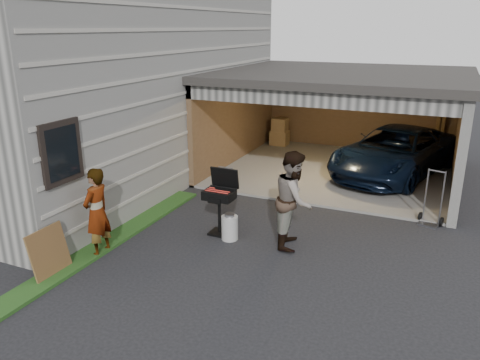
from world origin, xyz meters
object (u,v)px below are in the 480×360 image
object	(u,v)px
minivan	(395,154)
propane_tank	(230,228)
plywood_panel	(49,253)
man	(294,199)
woman	(97,212)
hand_truck	(431,214)
bbq_grill	(220,197)

from	to	relation	value
minivan	propane_tank	bearing A→B (deg)	-96.98
minivan	plywood_panel	bearing A→B (deg)	-102.94
man	propane_tank	size ratio (longest dim) A/B	3.81
minivan	man	world-z (taller)	man
woman	hand_truck	bearing A→B (deg)	124.36
woman	plywood_panel	xyz separation A→B (m)	(-0.24, -0.97, -0.41)
man	bbq_grill	world-z (taller)	man
man	bbq_grill	size ratio (longest dim) A/B	1.40
bbq_grill	propane_tank	size ratio (longest dim) A/B	2.72
hand_truck	plywood_panel	bearing A→B (deg)	-124.91
woman	plywood_panel	world-z (taller)	woman
hand_truck	minivan	bearing A→B (deg)	124.28
minivan	man	distance (m)	5.52
minivan	hand_truck	bearing A→B (deg)	-53.62
minivan	man	bearing A→B (deg)	-86.45
propane_tank	plywood_panel	xyz separation A→B (m)	(-2.18, -2.54, 0.18)
plywood_panel	hand_truck	xyz separation A→B (m)	(5.81, 4.95, -0.19)
propane_tank	plywood_panel	size ratio (longest dim) A/B	0.57
minivan	plywood_panel	xyz separation A→B (m)	(-4.66, -8.18, -0.24)
woman	hand_truck	xyz separation A→B (m)	(5.57, 3.98, -0.60)
man	bbq_grill	xyz separation A→B (m)	(-1.52, -0.08, -0.14)
propane_tank	plywood_panel	bearing A→B (deg)	-130.68
woman	plywood_panel	size ratio (longest dim) A/B	1.94
man	plywood_panel	size ratio (longest dim) A/B	2.19
man	propane_tank	bearing A→B (deg)	91.75
plywood_panel	hand_truck	size ratio (longest dim) A/B	0.71
bbq_grill	hand_truck	distance (m)	4.55
plywood_panel	hand_truck	bearing A→B (deg)	40.46
minivan	man	xyz separation A→B (m)	(-1.26, -5.37, 0.28)
propane_tank	plywood_panel	distance (m)	3.35
bbq_grill	propane_tank	bearing A→B (deg)	-31.97
minivan	propane_tank	world-z (taller)	minivan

